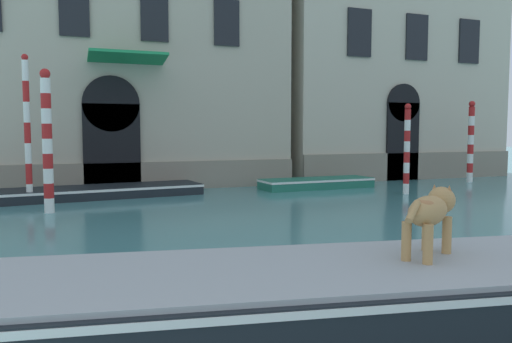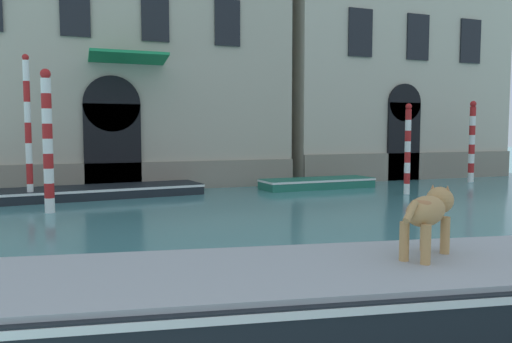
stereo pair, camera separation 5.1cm
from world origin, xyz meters
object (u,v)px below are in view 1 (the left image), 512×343
object	(u,v)px
mooring_pole_0	(471,141)
mooring_pole_4	(27,129)
boat_foreground	(299,294)
boat_moored_near_palazzo	(100,191)
boat_moored_far	(317,183)
mooring_pole_1	(47,141)
dog_on_deck	(431,211)
mooring_pole_2	(407,149)

from	to	relation	value
mooring_pole_0	mooring_pole_4	bearing A→B (deg)	-178.18
boat_foreground	boat_moored_near_palazzo	bearing A→B (deg)	106.82
boat_moored_far	mooring_pole_1	bearing A→B (deg)	-167.02
boat_moored_near_palazzo	boat_moored_far	size ratio (longest dim) A/B	1.53
boat_moored_far	mooring_pole_1	xyz separation A→B (m)	(-9.68, -2.71, 1.78)
mooring_pole_0	mooring_pole_1	size ratio (longest dim) A/B	0.91
mooring_pole_1	mooring_pole_4	world-z (taller)	mooring_pole_4
mooring_pole_1	boat_moored_far	bearing A→B (deg)	15.67
mooring_pole_1	mooring_pole_4	size ratio (longest dim) A/B	0.86
boat_foreground	dog_on_deck	world-z (taller)	dog_on_deck
mooring_pole_1	boat_moored_near_palazzo	bearing A→B (deg)	62.70
dog_on_deck	boat_moored_near_palazzo	bearing A→B (deg)	74.16
dog_on_deck	mooring_pole_1	size ratio (longest dim) A/B	0.30
boat_foreground	dog_on_deck	size ratio (longest dim) A/B	7.58
mooring_pole_2	mooring_pole_4	bearing A→B (deg)	170.79
boat_moored_far	mooring_pole_0	size ratio (longest dim) A/B	1.29
boat_moored_near_palazzo	mooring_pole_4	size ratio (longest dim) A/B	1.54
mooring_pole_0	mooring_pole_1	distance (m)	17.38
boat_moored_far	mooring_pole_2	world-z (taller)	mooring_pole_2
boat_foreground	mooring_pole_0	bearing A→B (deg)	50.50
boat_moored_near_palazzo	mooring_pole_2	world-z (taller)	mooring_pole_2
boat_moored_near_palazzo	mooring_pole_2	size ratio (longest dim) A/B	2.19
mooring_pole_0	mooring_pole_1	bearing A→B (deg)	-171.61
dog_on_deck	mooring_pole_2	xyz separation A→B (m)	(7.04, 9.69, 0.38)
dog_on_deck	mooring_pole_1	distance (m)	10.88
mooring_pole_4	dog_on_deck	bearing A→B (deg)	-65.24
boat_foreground	mooring_pole_4	world-z (taller)	mooring_pole_4
mooring_pole_2	boat_moored_far	bearing A→B (deg)	127.83
mooring_pole_1	mooring_pole_0	bearing A→B (deg)	8.39
boat_moored_near_palazzo	mooring_pole_2	bearing A→B (deg)	-22.24
mooring_pole_2	dog_on_deck	bearing A→B (deg)	-126.00
boat_foreground	mooring_pole_1	world-z (taller)	mooring_pole_1
boat_foreground	mooring_pole_2	world-z (taller)	mooring_pole_2
boat_moored_far	mooring_pole_0	bearing A→B (deg)	-4.05
boat_moored_near_palazzo	dog_on_deck	bearing A→B (deg)	-81.79
dog_on_deck	mooring_pole_4	bearing A→B (deg)	84.30
mooring_pole_0	boat_moored_near_palazzo	bearing A→B (deg)	178.74
boat_foreground	boat_moored_far	distance (m)	14.03
mooring_pole_0	mooring_pole_4	size ratio (longest dim) A/B	0.78
boat_moored_near_palazzo	boat_moored_far	xyz separation A→B (m)	(8.19, -0.17, 0.01)
boat_moored_far	mooring_pole_4	size ratio (longest dim) A/B	1.01
dog_on_deck	boat_moored_near_palazzo	size ratio (longest dim) A/B	0.17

